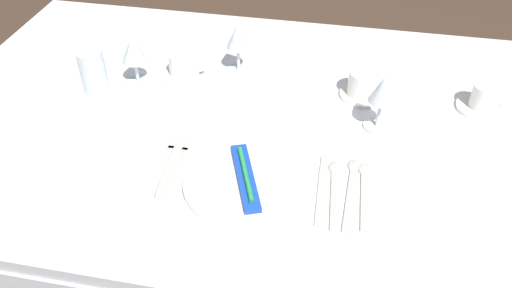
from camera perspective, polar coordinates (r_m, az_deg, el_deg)
The scene contains 20 objects.
ground_plane at distance 1.88m, azimuth 1.11°, elevation -15.33°, with size 6.00×6.00×0.00m, color #4C3828.
dining_table at distance 1.39m, azimuth 1.44°, elevation 0.29°, with size 1.80×1.11×0.74m.
dinner_plate at distance 1.14m, azimuth -1.16°, elevation -4.22°, with size 0.28×0.28×0.02m, color white.
toothbrush_package at distance 1.13m, azimuth -1.17°, elevation -3.61°, with size 0.11×0.21×0.02m.
fork_outer at distance 1.21m, azimuth -8.78°, elevation -2.26°, with size 0.03×0.21×0.00m.
fork_inner at distance 1.22m, azimuth -10.05°, elevation -2.08°, with size 0.03×0.20×0.00m.
dinner_knife at distance 1.14m, azimuth 7.27°, elevation -5.16°, with size 0.02×0.22×0.00m.
spoon_soup at distance 1.16m, azimuth 8.63°, elevation -4.54°, with size 0.03×0.21×0.01m.
spoon_dessert at distance 1.17m, azimuth 10.49°, elevation -4.45°, with size 0.03×0.23×0.01m.
spoon_tea at distance 1.17m, azimuth 11.85°, elevation -4.65°, with size 0.03×0.21×0.01m.
saucer_left at distance 1.44m, azimuth 11.64°, elevation 5.35°, with size 0.12×0.12×0.01m, color white.
coffee_cup_left at distance 1.42m, azimuth 11.91°, elevation 6.63°, with size 0.11×0.08×0.07m.
saucer_right at distance 1.51m, azimuth -7.87°, elevation 7.53°, with size 0.13×0.13×0.01m, color white.
coffee_cup_right at distance 1.49m, azimuth -7.94°, elevation 8.75°, with size 0.11×0.08×0.07m.
saucer_far at distance 1.49m, azimuth 23.71°, elevation 3.67°, with size 0.13×0.13×0.01m, color white.
coffee_cup_far at distance 1.47m, azimuth 24.16°, elevation 4.83°, with size 0.10×0.07×0.06m.
wine_glass_centre at distance 1.47m, azimuth -2.02°, elevation 11.56°, with size 0.07×0.07×0.15m.
wine_glass_left at distance 1.46m, azimuth -13.42°, elevation 9.85°, with size 0.07×0.07×0.14m.
wine_glass_right at distance 1.28m, azimuth 13.86°, elevation 5.60°, with size 0.07×0.07×0.15m.
drink_tumbler at distance 1.48m, azimuth -17.51°, elevation 7.40°, with size 0.07×0.07×0.12m.
Camera 1 is at (0.17, -1.06, 1.55)m, focal length 36.16 mm.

